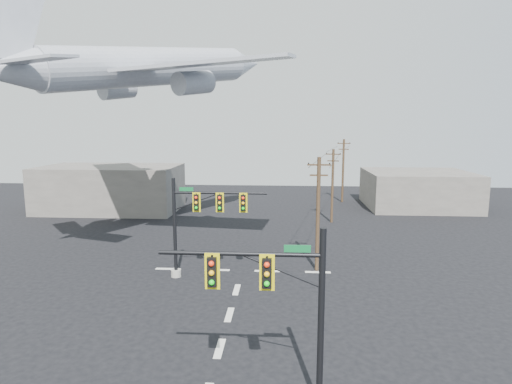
# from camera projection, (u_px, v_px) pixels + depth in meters

# --- Properties ---
(ground) EXTENTS (120.00, 120.00, 0.00)m
(ground) POSITION_uv_depth(u_px,v_px,m) (220.00, 349.00, 22.20)
(ground) COLOR black
(ground) RESTS_ON ground
(lane_markings) EXTENTS (14.00, 21.20, 0.01)m
(lane_markings) POSITION_uv_depth(u_px,v_px,m) (232.00, 305.00, 27.45)
(lane_markings) COLOR silver
(lane_markings) RESTS_ON ground
(signal_mast_near) EXTENTS (6.81, 0.84, 7.61)m
(signal_mast_near) POSITION_uv_depth(u_px,v_px,m) (286.00, 315.00, 16.90)
(signal_mast_near) COLOR gray
(signal_mast_near) RESTS_ON ground
(signal_mast_far) EXTENTS (7.32, 0.84, 7.61)m
(signal_mast_far) POSITION_uv_depth(u_px,v_px,m) (197.00, 222.00, 31.85)
(signal_mast_far) COLOR gray
(signal_mast_far) RESTS_ON ground
(utility_pole_a) EXTENTS (1.81, 0.30, 9.04)m
(utility_pole_a) POSITION_uv_depth(u_px,v_px,m) (318.00, 212.00, 33.38)
(utility_pole_a) COLOR #46331E
(utility_pole_a) RESTS_ON ground
(utility_pole_b) EXTENTS (1.74, 0.48, 8.68)m
(utility_pole_b) POSITION_uv_depth(u_px,v_px,m) (332.00, 185.00, 50.04)
(utility_pole_b) COLOR #46331E
(utility_pole_b) RESTS_ON ground
(utility_pole_c) EXTENTS (1.89, 0.58, 9.37)m
(utility_pole_c) POSITION_uv_depth(u_px,v_px,m) (343.00, 169.00, 63.31)
(utility_pole_c) COLOR #46331E
(utility_pole_c) RESTS_ON ground
(power_lines) EXTENTS (7.76, 30.80, 0.17)m
(power_lines) POSITION_uv_depth(u_px,v_px,m) (334.00, 153.00, 47.85)
(power_lines) COLOR black
(airliner) EXTENTS (25.74, 28.43, 8.28)m
(airliner) POSITION_uv_depth(u_px,v_px,m) (154.00, 68.00, 39.18)
(airliner) COLOR #A8ACB4
(building_left) EXTENTS (18.00, 10.00, 6.00)m
(building_left) POSITION_uv_depth(u_px,v_px,m) (111.00, 188.00, 57.50)
(building_left) COLOR slate
(building_left) RESTS_ON ground
(building_right) EXTENTS (14.00, 12.00, 5.00)m
(building_right) POSITION_uv_depth(u_px,v_px,m) (418.00, 189.00, 59.81)
(building_right) COLOR slate
(building_right) RESTS_ON ground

